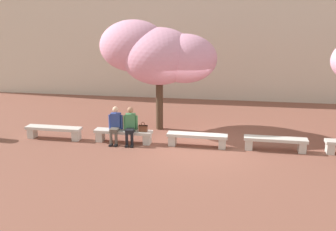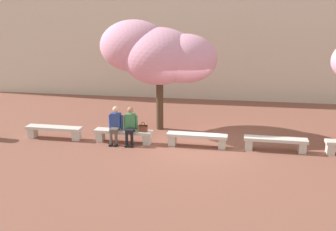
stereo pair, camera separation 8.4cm
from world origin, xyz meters
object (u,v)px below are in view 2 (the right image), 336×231
at_px(stone_bench_near_east, 275,142).
at_px(person_seated_right, 130,124).
at_px(stone_bench_near_west, 123,134).
at_px(stone_bench_center, 197,138).
at_px(handbag, 143,128).
at_px(stone_bench_west_end, 54,130).
at_px(cherry_tree_main, 158,54).
at_px(person_seated_left, 115,123).

height_order(stone_bench_near_east, person_seated_right, person_seated_right).
height_order(stone_bench_near_west, stone_bench_center, same).
bearing_deg(handbag, person_seated_right, -176.38).
height_order(stone_bench_west_end, person_seated_right, person_seated_right).
bearing_deg(stone_bench_near_west, stone_bench_west_end, 180.00).
xyz_separation_m(stone_bench_center, cherry_tree_main, (-1.69, 1.81, 2.63)).
relative_size(stone_bench_near_east, cherry_tree_main, 0.46).
distance_m(stone_bench_near_east, person_seated_left, 5.47).
relative_size(stone_bench_west_end, cherry_tree_main, 0.46).
height_order(stone_bench_west_end, stone_bench_near_west, same).
xyz_separation_m(stone_bench_west_end, stone_bench_near_east, (7.79, 0.00, 0.00)).
relative_size(stone_bench_near_west, handbag, 6.09).
bearing_deg(stone_bench_near_west, stone_bench_near_east, 0.00).
distance_m(person_seated_right, handbag, 0.46).
bearing_deg(stone_bench_near_east, stone_bench_west_end, 180.00).
xyz_separation_m(stone_bench_near_west, stone_bench_center, (2.60, 0.00, 0.00)).
bearing_deg(person_seated_right, stone_bench_west_end, 178.94).
distance_m(handbag, cherry_tree_main, 2.99).
distance_m(stone_bench_near_west, handbag, 0.77).
height_order(stone_bench_west_end, cherry_tree_main, cherry_tree_main).
distance_m(stone_bench_west_end, stone_bench_center, 5.19).
relative_size(stone_bench_west_end, person_seated_left, 1.60).
xyz_separation_m(person_seated_right, cherry_tree_main, (0.63, 1.86, 2.24)).
distance_m(person_seated_left, person_seated_right, 0.54).
bearing_deg(stone_bench_center, person_seated_left, -178.93).
distance_m(stone_bench_center, person_seated_right, 2.35).
height_order(stone_bench_center, handbag, handbag).
height_order(stone_bench_near_east, handbag, handbag).
height_order(stone_bench_near_east, cherry_tree_main, cherry_tree_main).
height_order(person_seated_left, handbag, person_seated_left).
bearing_deg(stone_bench_center, stone_bench_near_west, 180.00).
height_order(stone_bench_center, person_seated_left, person_seated_left).
relative_size(stone_bench_near_west, cherry_tree_main, 0.46).
bearing_deg(handbag, stone_bench_near_west, 177.99).
relative_size(stone_bench_center, person_seated_right, 1.60).
distance_m(stone_bench_near_east, handbag, 4.48).
height_order(stone_bench_center, cherry_tree_main, cherry_tree_main).
xyz_separation_m(stone_bench_west_end, stone_bench_near_west, (2.60, 0.00, 0.00)).
height_order(stone_bench_west_end, person_seated_left, person_seated_left).
bearing_deg(stone_bench_near_west, person_seated_right, -10.96).
bearing_deg(stone_bench_near_west, handbag, -2.01).
height_order(stone_bench_near_east, person_seated_left, person_seated_left).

